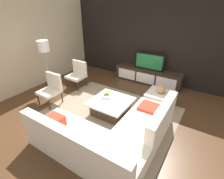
# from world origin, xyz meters

# --- Properties ---
(ground_plane) EXTENTS (14.00, 14.00, 0.00)m
(ground_plane) POSITION_xyz_m (0.00, 0.00, 0.00)
(ground_plane) COLOR #4C301C
(feature_wall_back) EXTENTS (6.40, 0.12, 2.80)m
(feature_wall_back) POSITION_xyz_m (0.00, 2.70, 1.40)
(feature_wall_back) COLOR black
(feature_wall_back) RESTS_ON ground
(side_wall_left) EXTENTS (0.12, 5.20, 2.80)m
(side_wall_left) POSITION_xyz_m (-3.20, 0.20, 1.40)
(side_wall_left) COLOR #C6B28E
(side_wall_left) RESTS_ON ground
(area_rug) EXTENTS (3.29, 2.67, 0.01)m
(area_rug) POSITION_xyz_m (-0.10, 0.00, 0.01)
(area_rug) COLOR gray
(area_rug) RESTS_ON ground
(media_console) EXTENTS (2.35, 0.50, 0.50)m
(media_console) POSITION_xyz_m (-0.00, 2.40, 0.25)
(media_console) COLOR #332319
(media_console) RESTS_ON ground
(television) EXTENTS (1.04, 0.06, 0.58)m
(television) POSITION_xyz_m (0.00, 2.40, 0.79)
(television) COLOR black
(television) RESTS_ON media_console
(sectional_couch) EXTENTS (2.34, 2.36, 0.80)m
(sectional_couch) POSITION_xyz_m (0.51, -0.86, 0.28)
(sectional_couch) COLOR beige
(sectional_couch) RESTS_ON ground
(coffee_table) EXTENTS (0.99, 0.98, 0.38)m
(coffee_table) POSITION_xyz_m (-0.10, 0.10, 0.20)
(coffee_table) COLOR #332319
(coffee_table) RESTS_ON ground
(accent_chair_near) EXTENTS (0.53, 0.54, 0.87)m
(accent_chair_near) POSITION_xyz_m (-1.80, -0.34, 0.49)
(accent_chair_near) COLOR #332319
(accent_chair_near) RESTS_ON ground
(floor_lamp) EXTENTS (0.33, 0.33, 1.62)m
(floor_lamp) POSITION_xyz_m (-2.49, 0.14, 1.37)
(floor_lamp) COLOR #A5A5AA
(floor_lamp) RESTS_ON ground
(ottoman) EXTENTS (0.70, 0.70, 0.40)m
(ottoman) POSITION_xyz_m (0.85, 1.14, 0.20)
(ottoman) COLOR beige
(ottoman) RESTS_ON ground
(fruit_bowl) EXTENTS (0.28, 0.28, 0.14)m
(fruit_bowl) POSITION_xyz_m (-0.28, 0.20, 0.43)
(fruit_bowl) COLOR silver
(fruit_bowl) RESTS_ON coffee_table
(accent_chair_far) EXTENTS (0.56, 0.51, 0.87)m
(accent_chair_far) POSITION_xyz_m (-1.91, 0.86, 0.49)
(accent_chair_far) COLOR #332319
(accent_chair_far) RESTS_ON ground
(decorative_ball) EXTENTS (0.24, 0.24, 0.24)m
(decorative_ball) POSITION_xyz_m (0.85, 1.14, 0.52)
(decorative_ball) COLOR #AD8451
(decorative_ball) RESTS_ON ottoman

